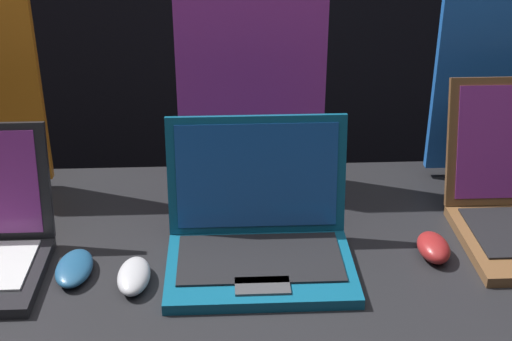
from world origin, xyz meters
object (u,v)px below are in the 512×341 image
(laptop_middle, at_px, (259,231))
(promo_stand_middle, at_px, (251,70))
(mouse_front, at_px, (74,268))
(mouse_back, at_px, (433,247))
(mouse_middle, at_px, (134,276))

(laptop_middle, xyz_separation_m, promo_stand_middle, (0.00, 0.32, 0.20))
(mouse_front, height_order, promo_stand_middle, promo_stand_middle)
(mouse_front, bearing_deg, promo_stand_middle, 47.40)
(laptop_middle, relative_size, mouse_back, 3.46)
(promo_stand_middle, distance_m, mouse_back, 0.53)
(laptop_middle, distance_m, mouse_middle, 0.24)
(laptop_middle, bearing_deg, mouse_middle, -162.14)
(promo_stand_middle, bearing_deg, mouse_back, -45.71)
(mouse_front, distance_m, mouse_back, 0.66)
(laptop_middle, height_order, promo_stand_middle, promo_stand_middle)
(mouse_front, height_order, laptop_middle, laptop_middle)
(promo_stand_middle, relative_size, mouse_back, 5.58)
(mouse_front, distance_m, mouse_middle, 0.11)
(mouse_middle, height_order, mouse_back, mouse_back)
(mouse_middle, xyz_separation_m, promo_stand_middle, (0.22, 0.40, 0.24))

